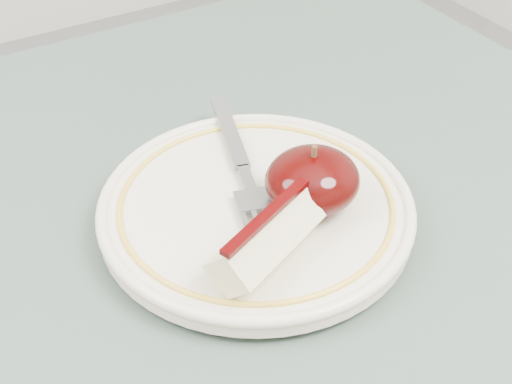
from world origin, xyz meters
TOP-DOWN VIEW (x-y plane):
  - plate at (0.10, 0.11)m, footprint 0.22×0.22m
  - apple_half at (0.13, 0.09)m, footprint 0.07×0.06m
  - apple_wedge at (0.08, 0.06)m, footprint 0.09×0.07m
  - fork at (0.11, 0.14)m, footprint 0.07×0.18m

SIDE VIEW (x-z plane):
  - plate at x=0.10m, z-range 0.75..0.77m
  - fork at x=0.11m, z-range 0.77..0.78m
  - apple_wedge at x=0.08m, z-range 0.77..0.81m
  - apple_half at x=0.13m, z-range 0.76..0.81m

